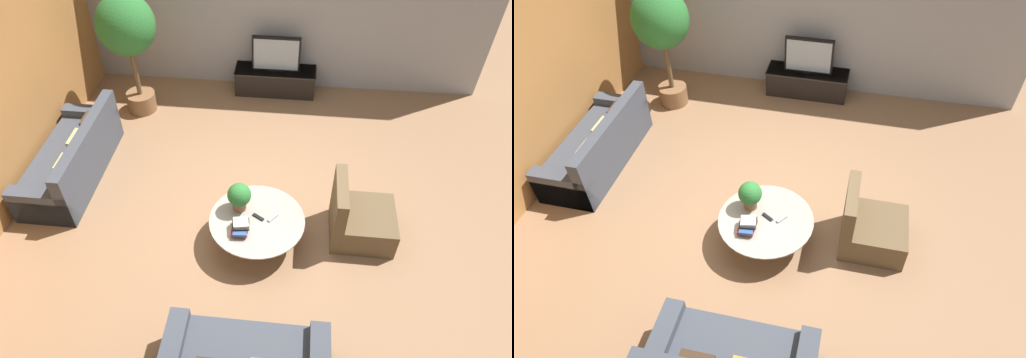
# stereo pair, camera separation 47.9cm
# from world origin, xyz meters

# --- Properties ---
(ground_plane) EXTENTS (24.00, 24.00, 0.00)m
(ground_plane) POSITION_xyz_m (0.00, 0.00, 0.00)
(ground_plane) COLOR #8C6647
(back_wall_stone) EXTENTS (7.40, 0.12, 3.00)m
(back_wall_stone) POSITION_xyz_m (0.00, 3.26, 1.50)
(back_wall_stone) COLOR #939399
(back_wall_stone) RESTS_ON ground
(media_console) EXTENTS (1.45, 0.50, 0.45)m
(media_console) POSITION_xyz_m (0.11, 2.94, 0.24)
(media_console) COLOR black
(media_console) RESTS_ON ground
(television) EXTENTS (0.84, 0.13, 0.62)m
(television) POSITION_xyz_m (0.11, 2.94, 0.76)
(television) COLOR black
(television) RESTS_ON media_console
(coffee_table) EXTENTS (1.20, 1.20, 0.39)m
(coffee_table) POSITION_xyz_m (0.14, -0.50, 0.28)
(coffee_table) COLOR #756656
(coffee_table) RESTS_ON ground
(couch_by_wall) EXTENTS (0.84, 2.02, 0.84)m
(couch_by_wall) POSITION_xyz_m (-2.64, 0.44, 0.29)
(couch_by_wall) COLOR #3D424C
(couch_by_wall) RESTS_ON ground
(armchair_wicker) EXTENTS (0.80, 0.76, 0.86)m
(armchair_wicker) POSITION_xyz_m (1.42, -0.26, 0.27)
(armchair_wicker) COLOR brown
(armchair_wicker) RESTS_ON ground
(potted_palm_tall) EXTENTS (0.90, 0.90, 2.02)m
(potted_palm_tall) POSITION_xyz_m (-2.14, 2.15, 1.42)
(potted_palm_tall) COLOR brown
(potted_palm_tall) RESTS_ON ground
(potted_plant_tabletop) EXTENTS (0.30, 0.30, 0.39)m
(potted_plant_tabletop) POSITION_xyz_m (-0.10, -0.34, 0.61)
(potted_plant_tabletop) COLOR brown
(potted_plant_tabletop) RESTS_ON coffee_table
(book_stack) EXTENTS (0.23, 0.29, 0.15)m
(book_stack) POSITION_xyz_m (-0.04, -0.69, 0.46)
(book_stack) COLOR gold
(book_stack) RESTS_ON coffee_table
(remote_black) EXTENTS (0.16, 0.12, 0.02)m
(remote_black) POSITION_xyz_m (0.15, -0.47, 0.40)
(remote_black) COLOR black
(remote_black) RESTS_ON coffee_table
(remote_silver) EXTENTS (0.13, 0.15, 0.02)m
(remote_silver) POSITION_xyz_m (0.33, -0.46, 0.40)
(remote_silver) COLOR gray
(remote_silver) RESTS_ON coffee_table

